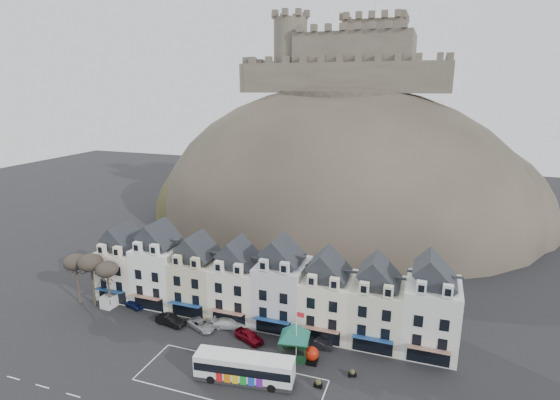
# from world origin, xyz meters

# --- Properties ---
(ground) EXTENTS (300.00, 300.00, 0.00)m
(ground) POSITION_xyz_m (0.00, 0.00, 0.00)
(ground) COLOR black
(ground) RESTS_ON ground
(coach_bay_markings) EXTENTS (22.00, 7.50, 0.01)m
(coach_bay_markings) POSITION_xyz_m (2.00, 1.25, 0.00)
(coach_bay_markings) COLOR silver
(coach_bay_markings) RESTS_ON ground
(townhouse_terrace) EXTENTS (54.40, 9.35, 11.80)m
(townhouse_terrace) POSITION_xyz_m (0.15, 15.97, 5.30)
(townhouse_terrace) COLOR white
(townhouse_terrace) RESTS_ON ground
(castle_hill) EXTENTS (100.00, 76.00, 68.00)m
(castle_hill) POSITION_xyz_m (1.25, 68.95, 0.11)
(castle_hill) COLOR #332D27
(castle_hill) RESTS_ON ground
(castle) EXTENTS (50.20, 22.20, 22.00)m
(castle) POSITION_xyz_m (0.51, 75.93, 40.19)
(castle) COLOR brown
(castle) RESTS_ON ground
(tree_left_far) EXTENTS (3.61, 3.61, 8.24)m
(tree_left_far) POSITION_xyz_m (-29.00, 10.50, 6.90)
(tree_left_far) COLOR #372E23
(tree_left_far) RESTS_ON ground
(tree_left_mid) EXTENTS (3.78, 3.78, 8.64)m
(tree_left_mid) POSITION_xyz_m (-26.00, 10.50, 7.24)
(tree_left_mid) COLOR #372E23
(tree_left_mid) RESTS_ON ground
(tree_left_near) EXTENTS (3.43, 3.43, 7.84)m
(tree_left_near) POSITION_xyz_m (-23.00, 10.50, 6.55)
(tree_left_near) COLOR #372E23
(tree_left_near) RESTS_ON ground
(bus) EXTENTS (11.94, 4.23, 3.30)m
(bus) POSITION_xyz_m (3.62, 1.71, 1.82)
(bus) COLOR #262628
(bus) RESTS_ON ground
(bus_shelter) EXTENTS (7.38, 7.38, 4.74)m
(bus_shelter) POSITION_xyz_m (7.68, 8.19, 3.68)
(bus_shelter) COLOR black
(bus_shelter) RESTS_ON ground
(red_buoy) EXTENTS (1.78, 1.78, 2.21)m
(red_buoy) POSITION_xyz_m (10.11, 7.66, 1.13)
(red_buoy) COLOR black
(red_buoy) RESTS_ON ground
(flagpole) EXTENTS (1.04, 0.17, 7.17)m
(flagpole) POSITION_xyz_m (8.28, 7.25, 4.09)
(flagpole) COLOR silver
(flagpole) RESTS_ON ground
(white_van) EXTENTS (2.00, 4.35, 1.96)m
(white_van) POSITION_xyz_m (-23.60, 12.00, 0.98)
(white_van) COLOR silver
(white_van) RESTS_ON ground
(planter_west) EXTENTS (1.01, 0.70, 0.99)m
(planter_west) POSITION_xyz_m (12.04, 3.50, 0.48)
(planter_west) COLOR black
(planter_west) RESTS_ON ground
(planter_east) EXTENTS (1.06, 0.80, 0.95)m
(planter_east) POSITION_xyz_m (15.40, 6.70, 0.46)
(planter_east) COLOR black
(planter_east) RESTS_ON ground
(car_navy) EXTENTS (3.84, 2.38, 1.22)m
(car_navy) POSITION_xyz_m (-19.76, 12.00, 0.61)
(car_navy) COLOR #0D1741
(car_navy) RESTS_ON ground
(car_black) EXTENTS (4.76, 2.23, 1.51)m
(car_black) POSITION_xyz_m (-11.55, 9.50, 0.75)
(car_black) COLOR black
(car_black) RESTS_ON ground
(car_silver) EXTENTS (4.94, 3.74, 1.26)m
(car_silver) POSITION_xyz_m (-6.86, 10.08, 0.63)
(car_silver) COLOR #9FA1A6
(car_silver) RESTS_ON ground
(car_white) EXTENTS (5.16, 2.95, 1.41)m
(car_white) POSITION_xyz_m (-3.17, 11.69, 0.70)
(car_white) COLOR white
(car_white) RESTS_ON ground
(car_maroon) EXTENTS (4.85, 3.48, 1.53)m
(car_maroon) POSITION_xyz_m (0.80, 9.50, 0.77)
(car_maroon) COLOR #5D050E
(car_maroon) RESTS_ON ground
(car_charcoal) EXTENTS (4.05, 1.79, 1.29)m
(car_charcoal) POSITION_xyz_m (10.00, 11.07, 0.65)
(car_charcoal) COLOR black
(car_charcoal) RESTS_ON ground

